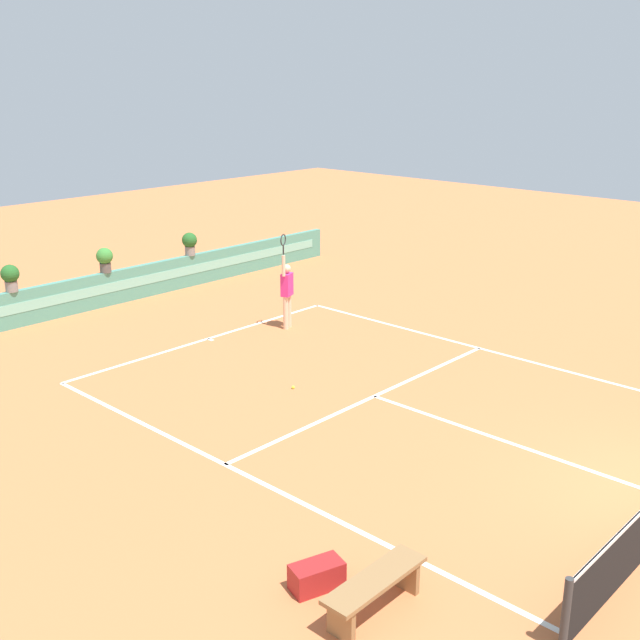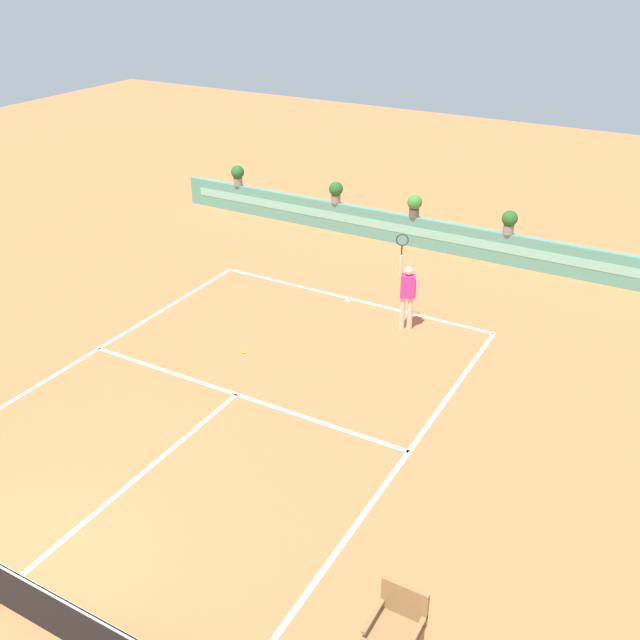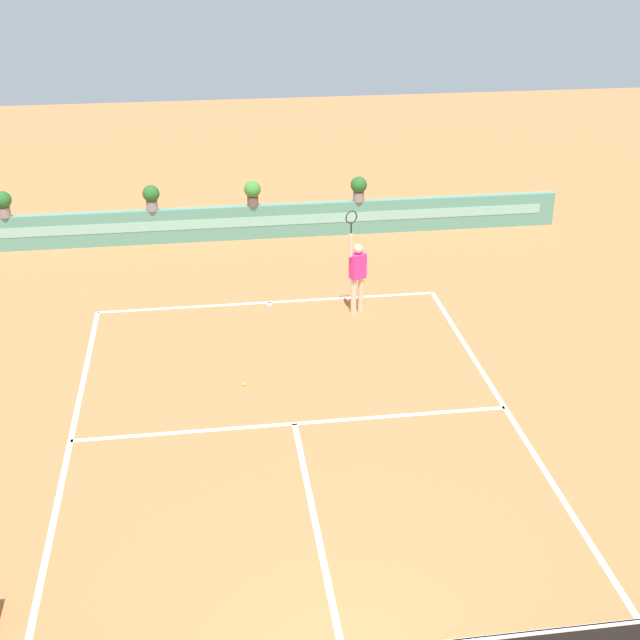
{
  "view_description": "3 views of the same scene",
  "coord_description": "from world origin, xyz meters",
  "px_view_note": "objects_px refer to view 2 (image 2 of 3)",
  "views": [
    {
      "loc": [
        -11.87,
        -3.04,
        6.46
      ],
      "look_at": [
        0.81,
        8.72,
        1.0
      ],
      "focal_mm": 43.68,
      "sensor_mm": 36.0,
      "label": 1
    },
    {
      "loc": [
        8.13,
        -4.32,
        8.9
      ],
      "look_at": [
        0.81,
        8.72,
        1.0
      ],
      "focal_mm": 40.61,
      "sensor_mm": 36.0,
      "label": 2
    },
    {
      "loc": [
        -1.44,
        -7.22,
        8.86
      ],
      "look_at": [
        0.81,
        8.72,
        1.0
      ],
      "focal_mm": 48.35,
      "sensor_mm": 36.0,
      "label": 3
    }
  ],
  "objects_px": {
    "tennis_ball_near_baseline": "(244,352)",
    "potted_plant_right": "(510,221)",
    "potted_plant_far_left": "(238,174)",
    "tennis_player": "(407,292)",
    "potted_plant_centre": "(415,204)",
    "potted_plant_left": "(336,191)"
  },
  "relations": [
    {
      "from": "tennis_ball_near_baseline",
      "to": "potted_plant_right",
      "type": "relative_size",
      "value": 0.09
    },
    {
      "from": "tennis_ball_near_baseline",
      "to": "potted_plant_far_left",
      "type": "height_order",
      "value": "potted_plant_far_left"
    },
    {
      "from": "potted_plant_right",
      "to": "tennis_ball_near_baseline",
      "type": "bearing_deg",
      "value": -114.78
    },
    {
      "from": "tennis_ball_near_baseline",
      "to": "tennis_player",
      "type": "bearing_deg",
      "value": 46.82
    },
    {
      "from": "tennis_ball_near_baseline",
      "to": "potted_plant_centre",
      "type": "xyz_separation_m",
      "value": [
        0.83,
        8.44,
        1.38
      ]
    },
    {
      "from": "tennis_ball_near_baseline",
      "to": "potted_plant_right",
      "type": "distance_m",
      "value": 9.4
    },
    {
      "from": "tennis_player",
      "to": "tennis_ball_near_baseline",
      "type": "relative_size",
      "value": 38.01
    },
    {
      "from": "tennis_player",
      "to": "potted_plant_far_left",
      "type": "distance_m",
      "value": 10.41
    },
    {
      "from": "potted_plant_right",
      "to": "potted_plant_centre",
      "type": "bearing_deg",
      "value": 180.0
    },
    {
      "from": "potted_plant_far_left",
      "to": "tennis_ball_near_baseline",
      "type": "bearing_deg",
      "value": -54.51
    },
    {
      "from": "potted_plant_far_left",
      "to": "potted_plant_right",
      "type": "relative_size",
      "value": 1.0
    },
    {
      "from": "potted_plant_far_left",
      "to": "potted_plant_left",
      "type": "xyz_separation_m",
      "value": [
        4.01,
        0.0,
        0.0
      ]
    },
    {
      "from": "tennis_ball_near_baseline",
      "to": "potted_plant_far_left",
      "type": "relative_size",
      "value": 0.09
    },
    {
      "from": "tennis_player",
      "to": "potted_plant_centre",
      "type": "xyz_separation_m",
      "value": [
        -2.07,
        5.36,
        0.36
      ]
    },
    {
      "from": "potted_plant_right",
      "to": "tennis_player",
      "type": "bearing_deg",
      "value": -100.6
    },
    {
      "from": "tennis_player",
      "to": "tennis_ball_near_baseline",
      "type": "distance_m",
      "value": 4.35
    },
    {
      "from": "tennis_player",
      "to": "potted_plant_right",
      "type": "height_order",
      "value": "tennis_player"
    },
    {
      "from": "potted_plant_far_left",
      "to": "potted_plant_left",
      "type": "bearing_deg",
      "value": 0.0
    },
    {
      "from": "tennis_player",
      "to": "potted_plant_centre",
      "type": "height_order",
      "value": "tennis_player"
    },
    {
      "from": "potted_plant_far_left",
      "to": "potted_plant_centre",
      "type": "height_order",
      "value": "same"
    },
    {
      "from": "tennis_player",
      "to": "potted_plant_left",
      "type": "height_order",
      "value": "tennis_player"
    },
    {
      "from": "tennis_player",
      "to": "potted_plant_left",
      "type": "bearing_deg",
      "value": 132.47
    }
  ]
}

